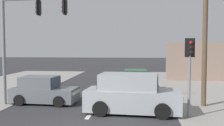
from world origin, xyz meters
name	(u,v)px	position (x,y,z in m)	size (l,w,h in m)	color
lane_dash_mid	(91,113)	(0.00, 3.00, 0.00)	(0.20, 2.40, 0.01)	silver
lane_dash_far	(104,94)	(0.00, 8.00, 0.00)	(0.20, 2.40, 0.01)	silver
utility_pole_midground_right	(205,18)	(5.75, 4.92, 4.70)	(1.80, 0.26, 8.94)	brown
traffic_signal_mast	(25,29)	(-3.77, 4.23, 4.15)	(5.27, 0.63, 6.00)	slate
pedestal_signal_right_kerb	(190,64)	(4.51, 2.48, 2.42)	(0.44, 0.30, 3.56)	slate
suv_oncoming_near	(132,95)	(1.94, 3.15, 0.88)	(4.66, 2.33, 1.90)	#A3A8AD
sedan_oncoming_mid	(135,82)	(2.08, 9.30, 0.70)	(2.01, 4.30, 1.56)	#235633
hatchback_kerbside_parked	(43,91)	(-3.05, 4.83, 0.70)	(3.73, 1.95, 1.53)	slate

